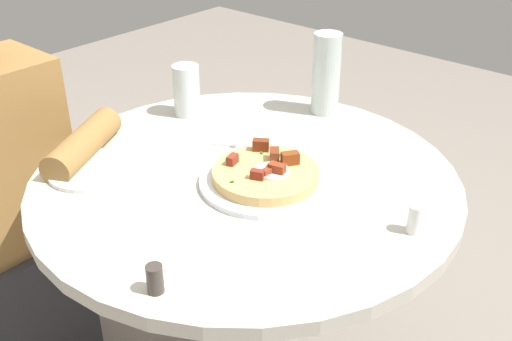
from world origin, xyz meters
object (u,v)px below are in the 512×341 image
at_px(pepper_shaker, 155,279).
at_px(salt_shaker, 415,219).
at_px(bread_plate, 90,170).
at_px(knife, 256,130).
at_px(dining_table, 246,241).
at_px(pizza_plate, 267,180).
at_px(fork, 241,129).
at_px(water_glass, 187,90).
at_px(water_bottle, 326,74).
at_px(breakfast_pizza, 268,172).

bearing_deg(pepper_shaker, salt_shaker, 150.80).
bearing_deg(bread_plate, knife, 159.18).
height_order(dining_table, bread_plate, bread_plate).
height_order(pizza_plate, knife, pizza_plate).
bearing_deg(pepper_shaker, dining_table, -159.37).
xyz_separation_m(fork, pepper_shaker, (0.53, 0.29, 0.02)).
bearing_deg(pizza_plate, water_glass, -109.19).
xyz_separation_m(bread_plate, pepper_shaker, (0.16, 0.40, 0.02)).
distance_m(salt_shaker, pepper_shaker, 0.48).
xyz_separation_m(fork, salt_shaker, (0.10, 0.52, 0.02)).
bearing_deg(water_glass, salt_shaker, 82.64).
relative_size(knife, pepper_shaker, 3.54).
bearing_deg(fork, pepper_shaker, -1.50).
bearing_deg(salt_shaker, pizza_plate, -82.48).
relative_size(knife, water_bottle, 0.86).
height_order(breakfast_pizza, salt_shaker, breakfast_pizza).
distance_m(breakfast_pizza, water_bottle, 0.40).
xyz_separation_m(water_glass, pepper_shaker, (0.51, 0.46, -0.04)).
distance_m(bread_plate, knife, 0.41).
relative_size(pizza_plate, knife, 1.55).
relative_size(breakfast_pizza, pepper_shaker, 4.41).
height_order(pizza_plate, bread_plate, pizza_plate).
bearing_deg(breakfast_pizza, water_glass, -109.00).
distance_m(breakfast_pizza, pepper_shaker, 0.39).
distance_m(pizza_plate, water_glass, 0.41).
height_order(breakfast_pizza, pepper_shaker, breakfast_pizza).
xyz_separation_m(knife, pepper_shaker, (0.54, 0.26, 0.02)).
relative_size(pizza_plate, pepper_shaker, 5.50).
xyz_separation_m(pizza_plate, fork, (-0.15, -0.21, 0.00)).
bearing_deg(bread_plate, pepper_shaker, 68.03).
distance_m(pizza_plate, breakfast_pizza, 0.02).
distance_m(dining_table, salt_shaker, 0.43).
bearing_deg(salt_shaker, water_bottle, -127.31).
relative_size(dining_table, knife, 5.12).
bearing_deg(knife, pepper_shaker, -4.93).
xyz_separation_m(dining_table, pepper_shaker, (0.37, 0.14, 0.20)).
bearing_deg(pepper_shaker, bread_plate, -111.97).
xyz_separation_m(water_bottle, pepper_shaker, (0.76, 0.20, -0.08)).
relative_size(bread_plate, fork, 1.02).
bearing_deg(dining_table, breakfast_pizza, 95.80).
height_order(fork, water_glass, water_glass).
relative_size(breakfast_pizza, knife, 1.24).
distance_m(fork, pepper_shaker, 0.60).
xyz_separation_m(bread_plate, water_glass, (-0.35, -0.06, 0.06)).
distance_m(knife, water_glass, 0.22).
distance_m(breakfast_pizza, fork, 0.25).
bearing_deg(pizza_plate, water_bottle, -162.22).
bearing_deg(breakfast_pizza, salt_shaker, 97.27).
bearing_deg(knife, breakfast_pizza, 16.58).
xyz_separation_m(breakfast_pizza, knife, (-0.16, -0.17, -0.02)).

